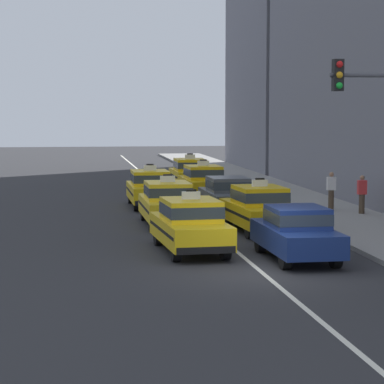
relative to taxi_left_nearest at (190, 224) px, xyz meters
The scene contains 13 objects.
ground_plane 3.93m from the taxi_left_nearest, 67.80° to the right, with size 160.00×160.00×0.00m, color #2B2B2D.
lane_stripe_left_right 16.54m from the taxi_left_nearest, 84.98° to the left, with size 0.14×80.00×0.01m, color silver.
sidewalk_curb 13.47m from the taxi_left_nearest, 58.41° to the left, with size 4.00×90.00×0.15m, color gray.
taxi_left_nearest is the anchor object (origin of this frame).
taxi_left_second 6.26m from the taxi_left_nearest, 89.78° to the left, with size 1.84×4.57×1.96m.
taxi_left_third 12.49m from the taxi_left_nearest, 90.17° to the left, with size 1.84×4.57×1.96m.
sedan_right_nearest 3.38m from the taxi_left_nearest, 31.65° to the right, with size 1.83×4.33×1.58m.
taxi_right_second 5.02m from the taxi_left_nearest, 52.53° to the left, with size 2.06×4.65×1.96m.
sedan_right_third 9.67m from the taxi_left_nearest, 72.46° to the left, with size 1.84×4.33×1.58m.
taxi_right_fourth 15.74m from the taxi_left_nearest, 79.53° to the left, with size 1.94×4.61×1.96m.
taxi_right_fifth 21.51m from the taxi_left_nearest, 81.85° to the left, with size 1.83×4.57×1.96m.
pedestrian_mid_block 11.56m from the taxi_left_nearest, 50.77° to the left, with size 0.36×0.24×1.61m.
pedestrian_far_corner 11.15m from the taxi_left_nearest, 42.85° to the left, with size 0.36×0.24×1.57m.
Camera 1 is at (-5.18, -22.22, 4.38)m, focal length 80.09 mm.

